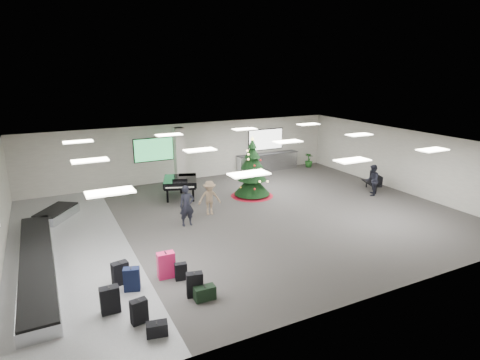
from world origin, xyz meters
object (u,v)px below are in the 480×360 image
traveler_a (187,206)px  potted_plant_left (252,170)px  grand_piano (180,182)px  bench (373,181)px  christmas_tree (252,176)px  potted_plant_right (309,160)px  traveler_bench (372,180)px  traveler_b (210,198)px  baggage_carousel (42,251)px  service_counter (268,162)px  pink_suitcase (166,265)px

traveler_a → potted_plant_left: 7.98m
grand_piano → bench: size_ratio=1.59×
christmas_tree → potted_plant_right: size_ratio=3.33×
bench → potted_plant_right: size_ratio=1.66×
bench → traveler_a: bearing=-159.0°
traveler_a → traveler_bench: traveler_a is taller
traveler_a → traveler_b: size_ratio=1.11×
baggage_carousel → service_counter: size_ratio=2.40×
traveler_b → traveler_bench: size_ratio=0.97×
potted_plant_left → bench: bearing=-49.7°
bench → traveler_b: 8.98m
christmas_tree → grand_piano: christmas_tree is taller
bench → potted_plant_left: bench is taller
bench → traveler_bench: traveler_bench is taller
traveler_a → potted_plant_left: traveler_a is taller
grand_piano → potted_plant_right: size_ratio=2.63×
grand_piano → traveler_a: (-0.91, -3.52, 0.02)m
service_counter → christmas_tree: christmas_tree is taller
traveler_b → potted_plant_right: bearing=40.4°
traveler_bench → traveler_a: bearing=-46.2°
bench → potted_plant_left: (-4.35, 5.14, -0.08)m
bench → traveler_a: size_ratio=0.90×
traveler_bench → service_counter: bearing=-116.5°
baggage_carousel → traveler_a: (5.35, 0.45, 0.62)m
grand_piano → traveler_b: 2.79m
grand_piano → bench: (9.35, -3.30, -0.30)m
baggage_carousel → service_counter: 14.50m
christmas_tree → traveler_bench: (5.39, -2.62, -0.25)m
grand_piano → potted_plant_left: 5.34m
potted_plant_right → potted_plant_left: bearing=-173.3°
pink_suitcase → christmas_tree: bearing=46.3°
baggage_carousel → grand_piano: bearing=32.4°
service_counter → bench: 6.67m
potted_plant_right → pink_suitcase: bearing=-142.1°
baggage_carousel → christmas_tree: christmas_tree is taller
pink_suitcase → christmas_tree: size_ratio=0.28×
traveler_b → potted_plant_right: traveler_b is taller
pink_suitcase → grand_piano: (2.90, 7.22, 0.40)m
baggage_carousel → grand_piano: grand_piano is taller
service_counter → grand_piano: (-6.58, -2.77, 0.27)m
service_counter → potted_plant_left: (-1.58, -0.93, -0.12)m
grand_piano → baggage_carousel: bearing=-128.0°
christmas_tree → traveler_b: (-2.89, -1.47, -0.28)m
baggage_carousel → christmas_tree: size_ratio=3.21×
pink_suitcase → traveler_b: (3.29, 4.46, 0.35)m
christmas_tree → potted_plant_right: bearing=30.8°
grand_piano → traveler_bench: bearing=-4.6°
service_counter → bench: size_ratio=2.70×
pink_suitcase → christmas_tree: christmas_tree is taller
pink_suitcase → potted_plant_right: potted_plant_right is taller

